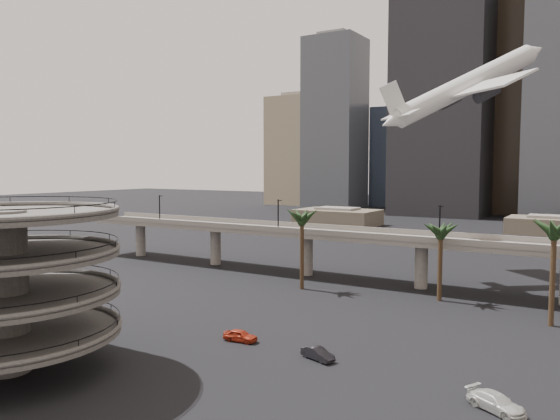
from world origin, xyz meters
The scene contains 10 objects.
ground centered at (0.00, 0.00, 0.00)m, with size 700.00×700.00×0.00m, color black.
parking_ramp centered at (-13.00, -4.00, 9.84)m, with size 22.20×22.20×17.35m.
overpass centered at (0.00, 55.00, 7.34)m, with size 130.00×9.30×14.70m.
palm_trees centered at (14.02, 44.65, 11.43)m, with size 42.40×10.40×14.00m.
low_buildings centered at (6.89, 142.30, 2.86)m, with size 135.00×27.50×6.80m.
skyline centered at (15.11, 217.08, 47.80)m, with size 269.00×86.00×130.59m.
airborne_jet centered at (13.63, 71.32, 35.57)m, with size 28.13×28.64×19.17m.
car_a centered at (1.38, 15.90, 0.70)m, with size 1.66×4.12×1.40m, color #B9321A.
car_b centered at (11.99, 15.22, 0.66)m, with size 1.40×4.01×1.32m, color black.
car_c centered at (30.50, 12.10, 0.75)m, with size 2.10×5.17×1.50m, color silver.
Camera 1 is at (38.14, -35.30, 20.48)m, focal length 35.00 mm.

